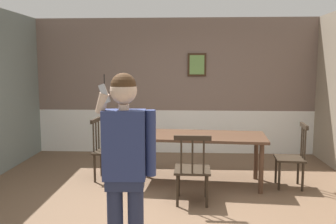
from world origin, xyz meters
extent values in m
plane|color=brown|center=(0.00, 0.00, 0.00)|extent=(6.45, 6.45, 0.00)
cube|color=#756056|center=(0.00, 2.93, 1.82)|extent=(5.79, 0.12, 1.87)
cube|color=white|center=(0.00, 2.94, 0.44)|extent=(5.79, 0.14, 0.89)
cube|color=white|center=(0.00, 2.91, 0.89)|extent=(5.79, 0.05, 0.06)
cube|color=#382314|center=(0.45, 2.86, 1.82)|extent=(0.37, 0.03, 0.46)
cube|color=#6F9B50|center=(0.45, 2.84, 1.82)|extent=(0.29, 0.01, 0.38)
cube|color=#4C3323|center=(0.40, 0.90, 0.74)|extent=(2.15, 1.03, 0.04)
cylinder|color=#4C3323|center=(-0.57, 0.64, 0.36)|extent=(0.07, 0.07, 0.72)
cylinder|color=#4C3323|center=(1.31, 0.49, 0.36)|extent=(0.07, 0.07, 0.72)
cylinder|color=#4C3323|center=(-0.52, 1.31, 0.36)|extent=(0.07, 0.07, 0.72)
cylinder|color=#4C3323|center=(1.37, 1.16, 0.36)|extent=(0.07, 0.07, 0.72)
cube|color=#2D2319|center=(1.79, 0.79, 0.44)|extent=(0.45, 0.45, 0.03)
cube|color=#2D2319|center=(1.97, 0.78, 0.93)|extent=(0.08, 0.41, 0.06)
cylinder|color=#2D2319|center=(1.96, 0.65, 0.71)|extent=(0.02, 0.02, 0.51)
cylinder|color=#2D2319|center=(1.97, 0.78, 0.71)|extent=(0.02, 0.02, 0.51)
cylinder|color=#2D2319|center=(1.98, 0.90, 0.71)|extent=(0.02, 0.02, 0.51)
cylinder|color=#2D2319|center=(1.61, 0.64, 0.21)|extent=(0.04, 0.04, 0.42)
cylinder|color=#2D2319|center=(1.64, 0.97, 0.21)|extent=(0.04, 0.04, 0.42)
cylinder|color=#2D2319|center=(1.94, 0.61, 0.21)|extent=(0.04, 0.04, 0.42)
cylinder|color=#2D2319|center=(1.97, 0.94, 0.21)|extent=(0.04, 0.04, 0.42)
cube|color=#2D2319|center=(-1.00, 1.01, 0.45)|extent=(0.44, 0.44, 0.03)
cube|color=#2D2319|center=(-1.18, 1.03, 0.95)|extent=(0.08, 0.41, 0.06)
cylinder|color=#2D2319|center=(-1.17, 1.15, 0.73)|extent=(0.02, 0.02, 0.52)
cylinder|color=#2D2319|center=(-1.18, 1.03, 0.73)|extent=(0.02, 0.02, 0.52)
cylinder|color=#2D2319|center=(-1.19, 0.90, 0.73)|extent=(0.02, 0.02, 0.52)
cylinder|color=#2D2319|center=(-0.82, 1.16, 0.22)|extent=(0.04, 0.04, 0.44)
cylinder|color=#2D2319|center=(-0.85, 0.83, 0.22)|extent=(0.04, 0.04, 0.44)
cylinder|color=#2D2319|center=(-1.14, 1.19, 0.22)|extent=(0.04, 0.04, 0.44)
cylinder|color=#2D2319|center=(-1.17, 0.86, 0.22)|extent=(0.04, 0.04, 0.44)
cube|color=#2D2319|center=(0.34, 0.12, 0.44)|extent=(0.48, 0.48, 0.03)
cube|color=#2D2319|center=(0.33, -0.10, 0.91)|extent=(0.47, 0.05, 0.06)
cylinder|color=#2D2319|center=(0.19, -0.10, 0.70)|extent=(0.02, 0.02, 0.49)
cylinder|color=#2D2319|center=(0.33, -0.10, 0.70)|extent=(0.02, 0.02, 0.49)
cylinder|color=#2D2319|center=(0.47, -0.10, 0.70)|extent=(0.02, 0.02, 0.49)
cylinder|color=#2D2319|center=(0.15, 0.31, 0.21)|extent=(0.04, 0.04, 0.43)
cylinder|color=#2D2319|center=(0.53, 0.30, 0.21)|extent=(0.04, 0.04, 0.43)
cylinder|color=#2D2319|center=(0.14, -0.07, 0.21)|extent=(0.04, 0.04, 0.43)
cylinder|color=#2D2319|center=(0.52, -0.08, 0.21)|extent=(0.04, 0.04, 0.43)
cube|color=#282E49|center=(-0.27, -1.57, 0.81)|extent=(0.33, 0.20, 0.12)
cube|color=navy|center=(-0.27, -1.57, 1.14)|extent=(0.37, 0.22, 0.60)
cylinder|color=navy|center=(-0.05, -1.56, 1.16)|extent=(0.09, 0.09, 0.57)
cylinder|color=beige|center=(-0.45, -1.59, 1.50)|extent=(0.16, 0.14, 0.19)
cylinder|color=beige|center=(-0.27, -1.57, 1.47)|extent=(0.09, 0.09, 0.05)
sphere|color=beige|center=(-0.27, -1.57, 1.61)|extent=(0.23, 0.23, 0.23)
sphere|color=#472D19|center=(-0.27, -1.57, 1.65)|extent=(0.22, 0.22, 0.22)
cube|color=#B7B7BC|center=(-0.43, -1.60, 1.58)|extent=(0.10, 0.04, 0.17)
cylinder|color=black|center=(-0.43, -1.60, 1.70)|extent=(0.01, 0.01, 0.08)
camera|label=1|loc=(0.26, -4.61, 1.82)|focal=39.23mm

